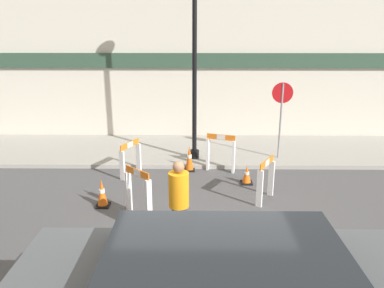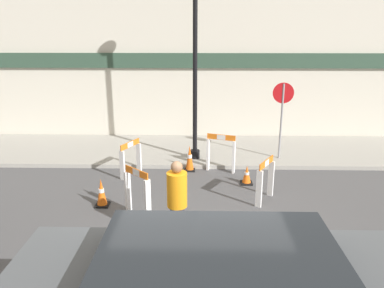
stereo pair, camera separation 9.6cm
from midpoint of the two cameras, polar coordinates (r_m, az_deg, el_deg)
ground_plane at (r=6.72m, az=1.23°, el=-17.72°), size 60.00×60.00×0.00m
sidewalk_slab at (r=12.17m, az=0.98°, el=-0.97°), size 18.00×3.11×0.11m
storefront_facade at (r=13.24m, az=1.00°, el=12.43°), size 18.00×0.22×5.50m
streetlamp_post at (r=10.66m, az=0.13°, el=16.75°), size 0.44×0.44×5.73m
stop_sign at (r=11.22m, az=13.24°, el=5.34°), size 0.60×0.09×2.26m
barricade_0 at (r=8.02m, az=-8.54°, el=-7.18°), size 0.62×0.58×1.06m
barricade_1 at (r=8.77m, az=10.88°, el=-5.25°), size 0.51×0.73×1.02m
barricade_2 at (r=10.41m, az=4.12°, el=-1.19°), size 0.80×0.38×1.07m
barricade_3 at (r=10.25m, az=-9.63°, el=-2.03°), size 0.47×0.79×0.95m
traffic_cone_0 at (r=8.70m, az=-13.86°, el=-7.31°), size 0.30×0.30×0.65m
traffic_cone_1 at (r=10.51m, az=-0.66°, el=-2.22°), size 0.30×0.30×0.73m
traffic_cone_2 at (r=9.77m, az=8.06°, el=-4.70°), size 0.30×0.30×0.49m
person_worker at (r=6.82m, az=-2.42°, el=-8.70°), size 0.39×0.39×1.63m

